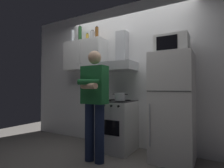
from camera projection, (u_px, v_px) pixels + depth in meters
name	position (u px, v px, depth m)	size (l,w,h in m)	color
ground_plane	(112.00, 155.00, 2.91)	(7.00, 7.00, 0.00)	slate
back_wall_tiled	(127.00, 74.00, 3.46)	(4.80, 0.10, 2.70)	white
upper_cabinet	(85.00, 56.00, 3.70)	(0.90, 0.37, 0.60)	silver
stove_oven	(117.00, 125.00, 3.16)	(0.60, 0.62, 0.87)	silver
range_hood	(120.00, 60.00, 3.30)	(0.60, 0.44, 0.75)	#B7BABF
refrigerator	(172.00, 107.00, 2.70)	(0.60, 0.62, 1.60)	white
microwave	(172.00, 45.00, 2.74)	(0.48, 0.37, 0.28)	silver
person_standing	(94.00, 100.00, 2.67)	(0.38, 0.33, 1.64)	#192342
cooking_pot	(120.00, 97.00, 3.00)	(0.28, 0.18, 0.13)	#B7BABF
bottle_canister_steel	(92.00, 35.00, 3.61)	(0.10, 0.10, 0.20)	#B2B5BA
bottle_vodka_clear	(73.00, 36.00, 3.84)	(0.07, 0.07, 0.29)	silver
bottle_spice_jar	(87.00, 37.00, 3.68)	(0.06, 0.06, 0.16)	gold
bottle_wine_green	(80.00, 35.00, 3.81)	(0.07, 0.07, 0.36)	#19471E
bottle_beer_brown	(97.00, 33.00, 3.54)	(0.07, 0.07, 0.25)	brown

